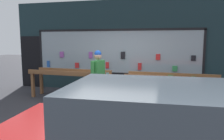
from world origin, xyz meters
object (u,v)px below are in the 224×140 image
Objects in this scene: display_table_left at (70,75)px; person_browsing at (98,74)px; display_table_right at (172,80)px; small_dog at (113,98)px.

display_table_left is 1.69× the size of person_browsing.
small_dog is (-1.60, -0.73, -0.45)m from display_table_right.
display_table_left is 3.29m from display_table_right.
display_table_right is 1.69× the size of person_browsing.
display_table_right is (3.29, 0.00, -0.02)m from display_table_left.
person_browsing is 2.95× the size of small_dog.
person_browsing is (-2.10, -0.61, 0.20)m from display_table_right.
display_table_right is at bearing -51.38° from small_dog.
display_table_left is 1.00× the size of display_table_right.
display_table_left is 1.89m from small_dog.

